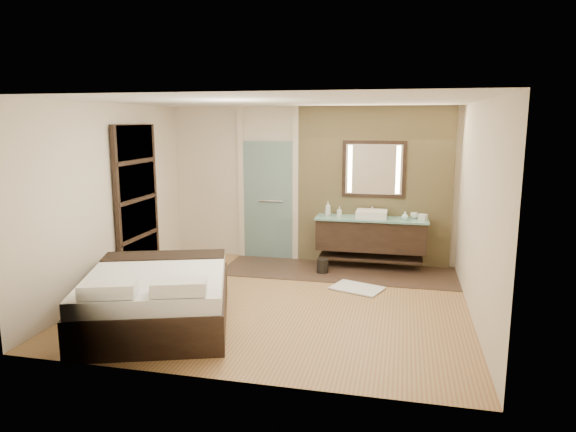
% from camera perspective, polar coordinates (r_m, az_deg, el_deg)
% --- Properties ---
extents(floor, '(5.00, 5.00, 0.00)m').
position_cam_1_polar(floor, '(7.18, -0.85, -9.44)').
color(floor, '#8D5B3B').
rests_on(floor, ground).
extents(tile_strip, '(3.80, 1.30, 0.01)m').
position_cam_1_polar(tile_strip, '(8.57, 5.61, -6.10)').
color(tile_strip, '#3A271F').
rests_on(tile_strip, floor).
extents(stone_wall, '(2.60, 0.08, 2.70)m').
position_cam_1_polar(stone_wall, '(8.85, 9.48, 3.24)').
color(stone_wall, tan).
rests_on(stone_wall, floor).
extents(vanity, '(1.85, 0.55, 0.88)m').
position_cam_1_polar(vanity, '(8.69, 9.21, -2.04)').
color(vanity, black).
rests_on(vanity, stone_wall).
extents(mirror_unit, '(1.06, 0.04, 0.96)m').
position_cam_1_polar(mirror_unit, '(8.76, 9.52, 5.14)').
color(mirror_unit, black).
rests_on(mirror_unit, stone_wall).
extents(frosted_door, '(1.10, 0.12, 2.70)m').
position_cam_1_polar(frosted_door, '(9.16, -2.20, 2.31)').
color(frosted_door, '#A4D0CA').
rests_on(frosted_door, floor).
extents(shoji_partition, '(0.06, 1.20, 2.40)m').
position_cam_1_polar(shoji_partition, '(8.30, -16.38, 1.50)').
color(shoji_partition, black).
rests_on(shoji_partition, floor).
extents(bed, '(2.24, 2.50, 0.80)m').
position_cam_1_polar(bed, '(6.53, -14.33, -8.76)').
color(bed, black).
rests_on(bed, floor).
extents(bath_mat, '(0.85, 0.72, 0.02)m').
position_cam_1_polar(bath_mat, '(7.72, 7.70, -7.93)').
color(bath_mat, silver).
rests_on(bath_mat, floor).
extents(waste_bin, '(0.25, 0.25, 0.24)m').
position_cam_1_polar(waste_bin, '(8.42, 3.86, -5.57)').
color(waste_bin, black).
rests_on(waste_bin, floor).
extents(tissue_box, '(0.15, 0.15, 0.10)m').
position_cam_1_polar(tissue_box, '(8.58, 14.73, -0.14)').
color(tissue_box, silver).
rests_on(tissue_box, vanity).
extents(soap_bottle_a, '(0.12, 0.12, 0.25)m').
position_cam_1_polar(soap_bottle_a, '(8.70, 4.45, 0.83)').
color(soap_bottle_a, silver).
rests_on(soap_bottle_a, vanity).
extents(soap_bottle_b, '(0.08, 0.09, 0.16)m').
position_cam_1_polar(soap_bottle_b, '(8.70, 5.72, 0.50)').
color(soap_bottle_b, '#B2B2B2').
rests_on(soap_bottle_b, vanity).
extents(soap_bottle_c, '(0.12, 0.12, 0.14)m').
position_cam_1_polar(soap_bottle_c, '(8.54, 12.87, 0.03)').
color(soap_bottle_c, '#BFF0EB').
rests_on(soap_bottle_c, vanity).
extents(cup, '(0.16, 0.16, 0.10)m').
position_cam_1_polar(cup, '(8.72, 13.85, 0.06)').
color(cup, silver).
rests_on(cup, vanity).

